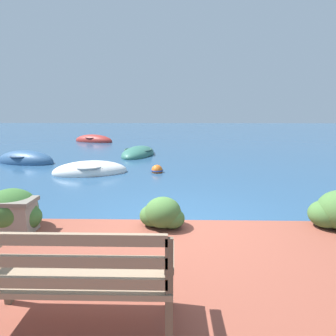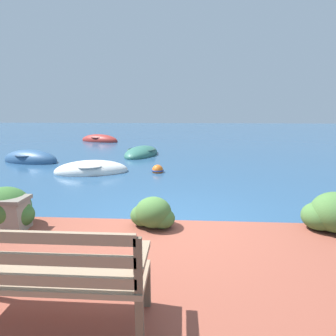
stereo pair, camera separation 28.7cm
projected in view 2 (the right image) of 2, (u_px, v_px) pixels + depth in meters
ground_plane at (168, 232)px, 4.41m from camera, size 80.00×80.00×0.00m
park_bench at (50, 273)px, 2.14m from camera, size 1.59×0.48×0.93m
hedge_clump_far_left at (5, 210)px, 4.07m from camera, size 0.94×0.67×0.64m
hedge_clump_left at (153, 214)px, 4.07m from camera, size 0.71×0.51×0.48m
hedge_clump_centre at (334, 215)px, 3.91m from camera, size 0.89×0.64×0.61m
rowboat_nearest at (92, 171)px, 8.64m from camera, size 2.55×1.62×0.71m
rowboat_mid at (31, 160)px, 10.47m from camera, size 2.61×1.60×0.84m
rowboat_far at (141, 154)px, 12.09m from camera, size 1.81×2.79×0.71m
rowboat_outer at (100, 140)px, 17.47m from camera, size 2.98×1.99×0.83m
mooring_buoy at (158, 170)px, 8.69m from camera, size 0.41×0.41×0.37m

